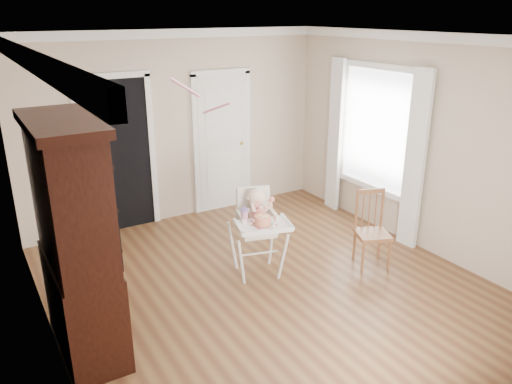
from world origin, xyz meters
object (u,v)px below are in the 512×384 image
high_chair (257,223)px  china_cabinet (76,241)px  cake (263,220)px  dining_chair (372,231)px  sippy_cup (245,215)px

high_chair → china_cabinet: bearing=-154.7°
cake → dining_chair: bearing=-11.4°
sippy_cup → china_cabinet: (-1.84, -0.30, 0.26)m
china_cabinet → dining_chair: (3.34, -0.16, -0.64)m
high_chair → sippy_cup: 0.26m
sippy_cup → dining_chair: bearing=-16.9°
dining_chair → high_chair: bearing=-177.8°
cake → china_cabinet: 1.99m
sippy_cup → dining_chair: size_ratio=0.21×
high_chair → sippy_cup: (-0.19, -0.05, 0.16)m
high_chair → dining_chair: size_ratio=1.13×
high_chair → dining_chair: bearing=-5.5°
dining_chair → cake: bearing=-168.1°
sippy_cup → dining_chair: same height
cake → china_cabinet: (-1.96, -0.12, 0.29)m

